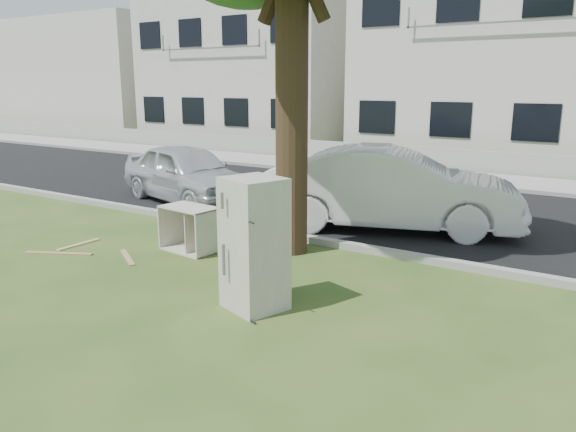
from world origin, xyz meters
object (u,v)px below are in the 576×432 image
Objects in this scene: cabinet at (190,229)px; car_left at (187,173)px; car_center at (392,189)px; fridge at (254,244)px.

cabinet is 0.24× the size of car_left.
car_center is at bearing -72.15° from car_left.
cabinet is at bearing 125.74° from car_center.
car_center reaches higher than car_left.
cabinet is at bearing 167.66° from fridge.
car_center is at bearing 61.04° from cabinet.
fridge is 0.41× the size of car_left.
car_center reaches higher than cabinet.
fridge is at bearing 162.74° from car_center.
cabinet is (-2.43, 1.45, -0.46)m from fridge.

